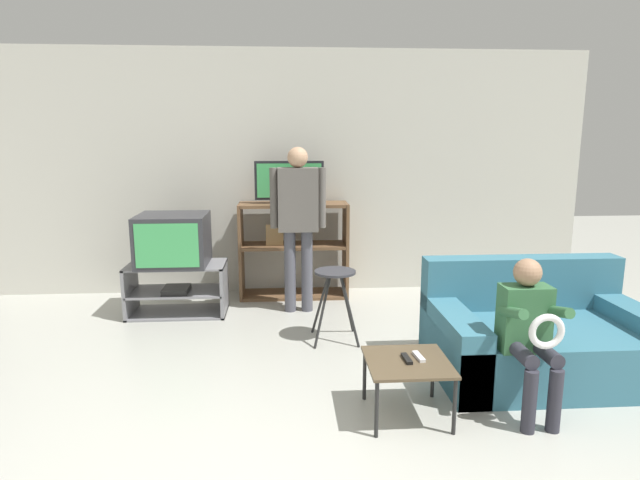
% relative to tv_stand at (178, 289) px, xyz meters
% --- Properties ---
extents(wall_back, '(6.40, 0.06, 2.60)m').
position_rel_tv_stand_xyz_m(wall_back, '(1.13, 0.78, 1.06)').
color(wall_back, beige).
rests_on(wall_back, ground_plane).
extents(tv_stand, '(0.93, 0.48, 0.49)m').
position_rel_tv_stand_xyz_m(tv_stand, '(0.00, 0.00, 0.00)').
color(tv_stand, slate).
rests_on(tv_stand, ground_plane).
extents(television_main, '(0.64, 0.58, 0.48)m').
position_rel_tv_stand_xyz_m(television_main, '(-0.01, -0.00, 0.49)').
color(television_main, '#2D2D33').
rests_on(television_main, tv_stand).
extents(media_shelf, '(1.14, 0.40, 1.01)m').
position_rel_tv_stand_xyz_m(media_shelf, '(1.13, 0.51, 0.27)').
color(media_shelf, brown).
rests_on(media_shelf, ground_plane).
extents(television_flat, '(0.71, 0.20, 0.44)m').
position_rel_tv_stand_xyz_m(television_flat, '(1.09, 0.48, 0.97)').
color(television_flat, black).
rests_on(television_flat, media_shelf).
extents(folding_stool, '(0.38, 0.39, 0.61)m').
position_rel_tv_stand_xyz_m(folding_stool, '(1.45, -0.78, 0.25)').
color(folding_stool, black).
rests_on(folding_stool, ground_plane).
extents(snack_table, '(0.50, 0.50, 0.36)m').
position_rel_tv_stand_xyz_m(snack_table, '(1.77, -2.06, 0.08)').
color(snack_table, brown).
rests_on(snack_table, ground_plane).
extents(remote_control_black, '(0.04, 0.15, 0.02)m').
position_rel_tv_stand_xyz_m(remote_control_black, '(1.76, -2.06, 0.13)').
color(remote_control_black, black).
rests_on(remote_control_black, snack_table).
extents(remote_control_white, '(0.05, 0.15, 0.02)m').
position_rel_tv_stand_xyz_m(remote_control_white, '(1.84, -2.03, 0.13)').
color(remote_control_white, silver).
rests_on(remote_control_white, snack_table).
extents(couch, '(1.53, 1.00, 0.78)m').
position_rel_tv_stand_xyz_m(couch, '(2.86, -1.50, 0.01)').
color(couch, teal).
rests_on(couch, ground_plane).
extents(person_standing_adult, '(0.53, 0.20, 1.60)m').
position_rel_tv_stand_xyz_m(person_standing_adult, '(1.17, 0.00, 0.73)').
color(person_standing_adult, '#4C4C56').
rests_on(person_standing_adult, ground_plane).
extents(person_seated_child, '(0.33, 0.43, 0.97)m').
position_rel_tv_stand_xyz_m(person_seated_child, '(2.51, -2.07, 0.32)').
color(person_seated_child, '#2D2D38').
rests_on(person_seated_child, ground_plane).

